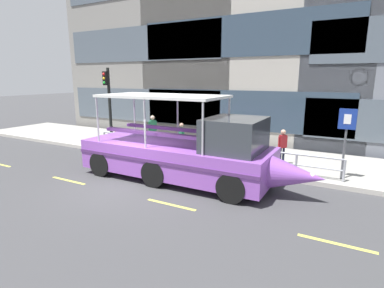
{
  "coord_description": "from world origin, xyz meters",
  "views": [
    {
      "loc": [
        7.28,
        -8.55,
        3.99
      ],
      "look_at": [
        1.49,
        2.05,
        1.3
      ],
      "focal_mm": 28.05,
      "sensor_mm": 36.0,
      "label": 1
    }
  ],
  "objects_px": {
    "duck_tour_boat": "(188,153)",
    "pedestrian_mid_left": "(230,138)",
    "traffic_light_pole": "(109,100)",
    "pedestrian_near_stern": "(153,128)",
    "pedestrian_near_bow": "(283,144)",
    "pedestrian_mid_right": "(182,135)",
    "leaned_bicycle": "(118,140)",
    "parking_sign": "(346,132)"
  },
  "relations": [
    {
      "from": "leaned_bicycle",
      "to": "pedestrian_mid_left",
      "type": "relative_size",
      "value": 1.09
    },
    {
      "from": "parking_sign",
      "to": "duck_tour_boat",
      "type": "distance_m",
      "value": 5.97
    },
    {
      "from": "duck_tour_boat",
      "to": "pedestrian_near_stern",
      "type": "xyz_separation_m",
      "value": [
        -4.38,
        3.77,
        0.12
      ]
    },
    {
      "from": "traffic_light_pole",
      "to": "pedestrian_mid_right",
      "type": "bearing_deg",
      "value": 11.29
    },
    {
      "from": "leaned_bicycle",
      "to": "pedestrian_near_stern",
      "type": "height_order",
      "value": "pedestrian_near_stern"
    },
    {
      "from": "parking_sign",
      "to": "leaned_bicycle",
      "type": "xyz_separation_m",
      "value": [
        -11.43,
        0.2,
        -1.45
      ]
    },
    {
      "from": "leaned_bicycle",
      "to": "pedestrian_mid_left",
      "type": "xyz_separation_m",
      "value": [
        6.48,
        0.78,
        0.59
      ]
    },
    {
      "from": "duck_tour_boat",
      "to": "pedestrian_near_bow",
      "type": "xyz_separation_m",
      "value": [
        2.9,
        3.34,
        0.04
      ]
    },
    {
      "from": "leaned_bicycle",
      "to": "pedestrian_near_stern",
      "type": "bearing_deg",
      "value": 31.17
    },
    {
      "from": "duck_tour_boat",
      "to": "leaned_bicycle",
      "type": "bearing_deg",
      "value": 155.86
    },
    {
      "from": "duck_tour_boat",
      "to": "pedestrian_mid_left",
      "type": "relative_size",
      "value": 5.99
    },
    {
      "from": "pedestrian_near_stern",
      "to": "parking_sign",
      "type": "bearing_deg",
      "value": -7.25
    },
    {
      "from": "parking_sign",
      "to": "leaned_bicycle",
      "type": "relative_size",
      "value": 1.55
    },
    {
      "from": "parking_sign",
      "to": "pedestrian_near_bow",
      "type": "bearing_deg",
      "value": 161.62
    },
    {
      "from": "pedestrian_near_bow",
      "to": "pedestrian_near_stern",
      "type": "bearing_deg",
      "value": 176.63
    },
    {
      "from": "duck_tour_boat",
      "to": "traffic_light_pole",
      "type": "bearing_deg",
      "value": 159.37
    },
    {
      "from": "traffic_light_pole",
      "to": "pedestrian_near_bow",
      "type": "height_order",
      "value": "traffic_light_pole"
    },
    {
      "from": "pedestrian_mid_right",
      "to": "duck_tour_boat",
      "type": "bearing_deg",
      "value": -55.9
    },
    {
      "from": "duck_tour_boat",
      "to": "pedestrian_mid_left",
      "type": "height_order",
      "value": "duck_tour_boat"
    },
    {
      "from": "traffic_light_pole",
      "to": "duck_tour_boat",
      "type": "height_order",
      "value": "traffic_light_pole"
    },
    {
      "from": "parking_sign",
      "to": "leaned_bicycle",
      "type": "height_order",
      "value": "parking_sign"
    },
    {
      "from": "pedestrian_near_bow",
      "to": "pedestrian_mid_right",
      "type": "height_order",
      "value": "pedestrian_near_bow"
    },
    {
      "from": "duck_tour_boat",
      "to": "pedestrian_near_stern",
      "type": "distance_m",
      "value": 5.78
    },
    {
      "from": "traffic_light_pole",
      "to": "duck_tour_boat",
      "type": "bearing_deg",
      "value": -20.63
    },
    {
      "from": "leaned_bicycle",
      "to": "traffic_light_pole",
      "type": "bearing_deg",
      "value": -106.04
    },
    {
      "from": "traffic_light_pole",
      "to": "pedestrian_mid_right",
      "type": "height_order",
      "value": "traffic_light_pole"
    },
    {
      "from": "pedestrian_mid_left",
      "to": "pedestrian_near_bow",
      "type": "bearing_deg",
      "value": -3.89
    },
    {
      "from": "traffic_light_pole",
      "to": "parking_sign",
      "type": "bearing_deg",
      "value": 0.97
    },
    {
      "from": "pedestrian_mid_right",
      "to": "parking_sign",
      "type": "bearing_deg",
      "value": -4.74
    },
    {
      "from": "traffic_light_pole",
      "to": "pedestrian_mid_right",
      "type": "xyz_separation_m",
      "value": [
        4.08,
        0.81,
        -1.67
      ]
    },
    {
      "from": "traffic_light_pole",
      "to": "pedestrian_near_bow",
      "type": "bearing_deg",
      "value": 6.28
    },
    {
      "from": "leaned_bicycle",
      "to": "pedestrian_near_bow",
      "type": "xyz_separation_m",
      "value": [
        9.0,
        0.61,
        0.59
      ]
    },
    {
      "from": "pedestrian_mid_left",
      "to": "pedestrian_near_stern",
      "type": "distance_m",
      "value": 4.77
    },
    {
      "from": "parking_sign",
      "to": "leaned_bicycle",
      "type": "bearing_deg",
      "value": 179.0
    },
    {
      "from": "pedestrian_near_bow",
      "to": "traffic_light_pole",
      "type": "bearing_deg",
      "value": -173.72
    },
    {
      "from": "leaned_bicycle",
      "to": "pedestrian_near_stern",
      "type": "relative_size",
      "value": 1.01
    },
    {
      "from": "pedestrian_near_stern",
      "to": "traffic_light_pole",
      "type": "bearing_deg",
      "value": -141.92
    },
    {
      "from": "pedestrian_near_bow",
      "to": "pedestrian_mid_left",
      "type": "relative_size",
      "value": 1.0
    },
    {
      "from": "leaned_bicycle",
      "to": "pedestrian_mid_right",
      "type": "distance_m",
      "value": 4.02
    },
    {
      "from": "pedestrian_mid_right",
      "to": "pedestrian_near_bow",
      "type": "bearing_deg",
      "value": 2.15
    },
    {
      "from": "traffic_light_pole",
      "to": "pedestrian_near_stern",
      "type": "distance_m",
      "value": 2.8
    },
    {
      "from": "parking_sign",
      "to": "pedestrian_mid_right",
      "type": "height_order",
      "value": "parking_sign"
    }
  ]
}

